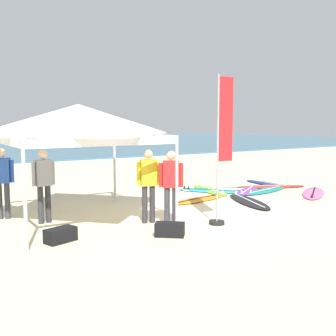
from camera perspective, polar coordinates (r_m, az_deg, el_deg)
name	(u,v)px	position (r m, az deg, el deg)	size (l,w,h in m)	color
ground_plane	(191,212)	(10.85, 3.16, -6.10)	(80.00, 80.00, 0.00)	beige
canopy_tent	(79,120)	(9.85, -12.17, 6.48)	(3.40, 3.40, 2.75)	#B7B7BC
surfboard_teal	(265,190)	(14.29, 13.23, -3.02)	(2.32, 1.13, 0.19)	#19847F
surfboard_orange	(199,199)	(12.42, 4.28, -4.30)	(2.18, 1.01, 0.19)	orange
surfboard_black	(249,201)	(12.31, 11.02, -4.51)	(1.44, 2.53, 0.19)	black
surfboard_pink	(313,193)	(14.25, 19.34, -3.25)	(2.35, 1.97, 0.19)	pink
surfboard_lime	(210,190)	(14.09, 5.79, -3.01)	(1.08, 2.34, 0.19)	#7AD12D
surfboard_white	(217,189)	(14.28, 6.69, -2.90)	(2.49, 1.53, 0.19)	white
surfboard_navy	(267,183)	(15.87, 13.40, -2.08)	(0.58, 2.08, 0.19)	navy
surfboard_red	(271,186)	(15.21, 13.99, -2.46)	(2.55, 1.64, 0.19)	red
surfboard_purple	(247,191)	(14.12, 10.84, -3.08)	(1.90, 1.53, 0.19)	purple
surfboard_cyan	(209,191)	(13.95, 5.66, -3.11)	(1.81, 1.95, 0.19)	#23B2CC
person_blue	(2,178)	(10.74, -21.77, -1.34)	(0.51, 0.35, 1.71)	#383842
person_grey	(44,181)	(9.98, -16.70, -1.72)	(0.55, 0.27, 1.71)	#2D2D33
person_yellow	(148,181)	(9.60, -2.71, -1.77)	(0.53, 0.31, 1.71)	#2D2D33
person_red	(171,183)	(9.32, 0.42, -2.01)	(0.47, 0.39, 1.71)	#383842
banner_flag	(222,156)	(9.51, 7.36, 1.65)	(0.60, 0.36, 3.40)	#99999E
gear_bag_near_tent	(61,235)	(8.52, -14.54, -8.90)	(0.60, 0.32, 0.28)	black
gear_bag_by_pole	(170,229)	(8.66, 0.25, -8.44)	(0.60, 0.32, 0.28)	black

